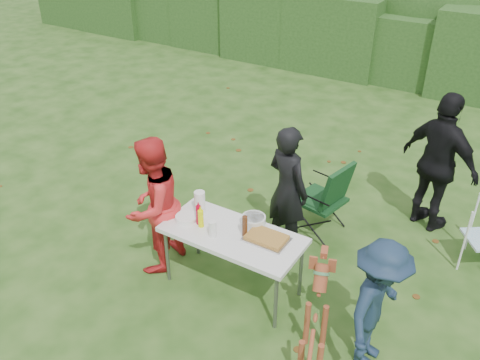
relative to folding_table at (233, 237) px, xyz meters
The scene contains 18 objects.
ground 0.82m from the folding_table, 137.82° to the right, with size 80.00×80.00×0.00m, color #1E4211.
hedge_row 7.71m from the folding_table, 92.46° to the left, with size 22.00×1.40×1.70m, color #23471C.
folding_table is the anchor object (origin of this frame).
person_cook 1.01m from the folding_table, 82.38° to the left, with size 0.58×0.38×1.60m, color black.
person_red_jacket 0.98m from the folding_table, behind, with size 0.79×0.61×1.62m, color red.
person_black_puffy 2.80m from the folding_table, 57.08° to the left, with size 1.07×0.44×1.82m, color black.
child 1.63m from the folding_table, ahead, with size 0.87×0.50×1.35m, color #182940.
dog 1.30m from the folding_table, 22.65° to the right, with size 0.94×0.37×0.89m, color brown, non-canonical shape.
camping_chair 1.55m from the folding_table, 77.23° to the left, with size 0.63×0.63×1.01m, color #123A19, non-canonical shape.
food_tray 0.38m from the folding_table, 12.56° to the left, with size 0.45×0.30×0.02m, color #B7B7BA.
focaccia_bread 0.38m from the folding_table, 12.56° to the left, with size 0.40×0.26×0.04m, color #A77430.
mustard_bottle 0.39m from the folding_table, 167.88° to the right, with size 0.06×0.06×0.20m, color #EBF200.
ketchup_bottle 0.43m from the folding_table, behind, with size 0.06×0.06×0.22m, color #AC001B.
beer_bottle 0.22m from the folding_table, 11.52° to the left, with size 0.06×0.06×0.24m, color #47230F.
paper_towel_roll 0.56m from the folding_table, 164.88° to the left, with size 0.12×0.12×0.26m, color white.
cup_stack 0.25m from the folding_table, 134.20° to the right, with size 0.08×0.08×0.18m, color white.
pasta_bowl 0.29m from the folding_table, 66.74° to the left, with size 0.26×0.26×0.10m, color silver.
plate_stack 0.56m from the folding_table, behind, with size 0.24×0.24×0.05m, color white.
Camera 1 is at (2.65, -3.29, 3.91)m, focal length 38.00 mm.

